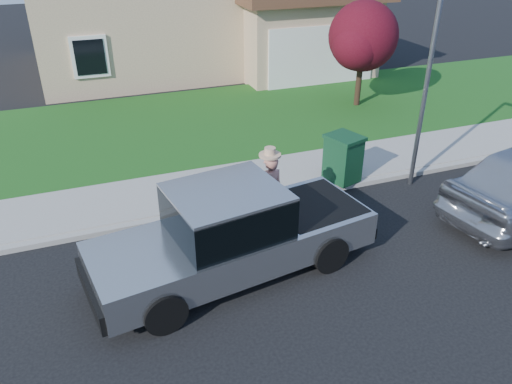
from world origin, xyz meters
TOP-DOWN VIEW (x-y plane):
  - ground at (0.00, 0.00)m, footprint 80.00×80.00m
  - curb at (1.00, 2.90)m, footprint 40.00×0.20m
  - sidewalk at (1.00, 4.00)m, footprint 40.00×2.00m
  - lawn at (1.00, 8.50)m, footprint 40.00×7.00m
  - pickup_truck at (-0.65, 0.67)m, footprint 5.68×2.64m
  - woman at (0.58, 1.90)m, footprint 0.68×0.49m
  - ornamental_tree at (6.58, 8.23)m, footprint 2.61×2.36m
  - trash_bin at (3.05, 3.10)m, footprint 0.95×1.02m
  - street_lamp at (4.76, 2.46)m, footprint 0.34×0.62m

SIDE VIEW (x-z plane):
  - ground at x=0.00m, z-range 0.00..0.00m
  - lawn at x=1.00m, z-range 0.00..0.10m
  - curb at x=1.00m, z-range 0.00..0.12m
  - sidewalk at x=1.00m, z-range 0.00..0.15m
  - trash_bin at x=3.05m, z-range 0.16..1.35m
  - pickup_truck at x=-0.65m, z-range -0.06..1.74m
  - woman at x=0.58m, z-range -0.05..1.85m
  - ornamental_tree at x=6.58m, z-range 0.60..4.18m
  - street_lamp at x=4.76m, z-range 0.33..5.11m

